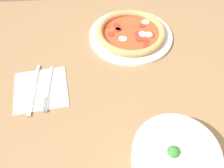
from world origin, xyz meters
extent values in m
cube|color=#99724C|center=(0.00, 0.00, 0.73)|extent=(1.22, 1.09, 0.03)
cylinder|color=olive|center=(-0.54, -0.47, 0.36)|extent=(0.06, 0.06, 0.71)
cylinder|color=olive|center=(0.54, -0.47, 0.36)|extent=(0.06, 0.06, 0.71)
cylinder|color=white|center=(0.00, -0.26, 0.75)|extent=(0.32, 0.32, 0.01)
torus|color=tan|center=(0.00, -0.26, 0.77)|extent=(0.27, 0.27, 0.03)
cylinder|color=#D14C28|center=(0.00, -0.26, 0.76)|extent=(0.23, 0.23, 0.01)
cylinder|color=#A83323|center=(0.08, -0.26, 0.76)|extent=(0.03, 0.03, 0.00)
cylinder|color=#A83323|center=(0.05, -0.31, 0.76)|extent=(0.03, 0.03, 0.00)
cylinder|color=#A83323|center=(-0.03, -0.26, 0.76)|extent=(0.03, 0.03, 0.00)
cylinder|color=#A83323|center=(-0.05, -0.30, 0.76)|extent=(0.03, 0.03, 0.00)
cylinder|color=#A83323|center=(0.09, -0.31, 0.76)|extent=(0.03, 0.03, 0.00)
cylinder|color=#A83323|center=(0.05, -0.28, 0.76)|extent=(0.03, 0.03, 0.00)
cylinder|color=#A83323|center=(-0.03, -0.22, 0.76)|extent=(0.03, 0.03, 0.00)
cylinder|color=#A83323|center=(0.04, -0.29, 0.76)|extent=(0.03, 0.03, 0.00)
cylinder|color=#A83323|center=(-0.08, -0.24, 0.76)|extent=(0.03, 0.03, 0.00)
cylinder|color=#A83323|center=(-0.05, -0.18, 0.76)|extent=(0.03, 0.03, 0.00)
cylinder|color=#A83323|center=(-0.07, -0.25, 0.76)|extent=(0.03, 0.03, 0.00)
cylinder|color=#A83323|center=(-0.05, -0.21, 0.76)|extent=(0.03, 0.03, 0.00)
ellipsoid|color=silver|center=(0.03, -0.23, 0.76)|extent=(0.03, 0.03, 0.01)
ellipsoid|color=silver|center=(-0.07, -0.25, 0.76)|extent=(0.03, 0.03, 0.01)
ellipsoid|color=silver|center=(-0.07, -0.32, 0.76)|extent=(0.03, 0.03, 0.01)
ellipsoid|color=silver|center=(-0.04, -0.25, 0.76)|extent=(0.03, 0.03, 0.01)
cylinder|color=white|center=(-0.05, 0.24, 0.78)|extent=(0.22, 0.22, 0.06)
torus|color=white|center=(-0.05, 0.24, 0.80)|extent=(0.22, 0.22, 0.01)
ellipsoid|color=tan|center=(0.01, 0.22, 0.79)|extent=(0.04, 0.04, 0.02)
ellipsoid|color=tan|center=(0.02, 0.25, 0.79)|extent=(0.03, 0.04, 0.02)
ellipsoid|color=tan|center=(0.01, 0.27, 0.79)|extent=(0.03, 0.04, 0.02)
ellipsoid|color=#998466|center=(-0.04, 0.21, 0.79)|extent=(0.04, 0.04, 0.02)
sphere|color=#388433|center=(-0.04, 0.24, 0.81)|extent=(0.03, 0.03, 0.03)
ellipsoid|color=yellow|center=(-0.12, 0.24, 0.80)|extent=(0.04, 0.02, 0.02)
cube|color=white|center=(0.32, -0.02, 0.75)|extent=(0.19, 0.19, 0.00)
cube|color=silver|center=(0.30, -0.05, 0.75)|extent=(0.01, 0.13, 0.00)
cube|color=silver|center=(0.31, 0.04, 0.75)|extent=(0.00, 0.06, 0.00)
cube|color=silver|center=(0.30, 0.04, 0.75)|extent=(0.00, 0.06, 0.00)
cube|color=silver|center=(0.30, 0.04, 0.75)|extent=(0.00, 0.06, 0.00)
cube|color=silver|center=(0.29, 0.04, 0.75)|extent=(0.00, 0.06, 0.00)
cube|color=silver|center=(0.34, -0.09, 0.75)|extent=(0.01, 0.08, 0.01)
cube|color=silver|center=(0.34, 0.02, 0.75)|extent=(0.02, 0.12, 0.00)
camera|label=1|loc=(0.13, 0.49, 1.38)|focal=40.00mm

